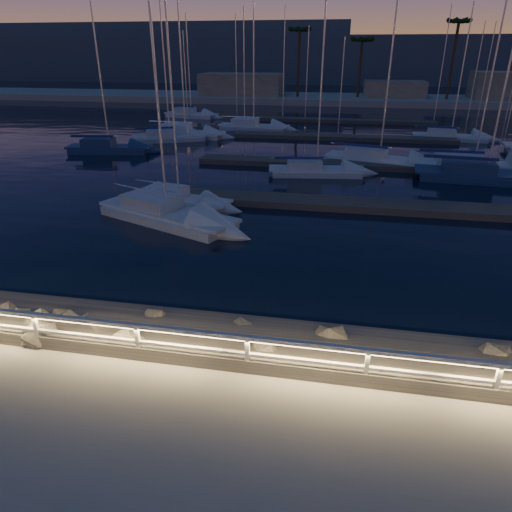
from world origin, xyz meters
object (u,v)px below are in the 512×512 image
(sailboat_i, at_px, (184,133))
(sailboat_b, at_px, (164,212))
(guard_rail, at_px, (324,354))
(sailboat_k, at_px, (449,136))
(sailboat_g, at_px, (377,159))
(sailboat_c, at_px, (482,174))
(sailboat_m, at_px, (190,114))
(sailboat_a, at_px, (177,198))
(sailboat_j, at_px, (168,137))
(sailboat_n, at_px, (252,126))
(sailboat_h, at_px, (470,165))
(sailboat_f, at_px, (314,169))
(sailboat_e, at_px, (107,147))

(sailboat_i, bearing_deg, sailboat_b, -71.75)
(guard_rail, bearing_deg, sailboat_k, 75.18)
(sailboat_g, height_order, sailboat_i, sailboat_g)
(sailboat_b, bearing_deg, sailboat_c, 54.97)
(sailboat_m, bearing_deg, sailboat_a, -61.24)
(sailboat_g, bearing_deg, sailboat_b, -111.72)
(sailboat_j, bearing_deg, sailboat_n, 26.81)
(sailboat_c, relative_size, sailboat_n, 1.17)
(sailboat_a, xyz_separation_m, sailboat_h, (18.71, 12.03, 0.03))
(sailboat_b, xyz_separation_m, sailboat_n, (-1.13, 30.10, -0.01))
(sailboat_k, bearing_deg, sailboat_h, -88.50)
(sailboat_i, bearing_deg, sailboat_n, 46.68)
(sailboat_h, bearing_deg, sailboat_f, -160.59)
(sailboat_k, bearing_deg, sailboat_c, -87.54)
(sailboat_c, relative_size, sailboat_h, 1.05)
(sailboat_c, bearing_deg, sailboat_k, 93.18)
(sailboat_c, relative_size, sailboat_e, 1.27)
(sailboat_b, relative_size, sailboat_i, 1.01)
(sailboat_g, bearing_deg, sailboat_k, 73.69)
(guard_rail, height_order, sailboat_e, sailboat_e)
(sailboat_a, xyz_separation_m, sailboat_e, (-11.04, 13.12, 0.04))
(sailboat_n, bearing_deg, sailboat_a, -83.64)
(guard_rail, xyz_separation_m, sailboat_a, (-9.09, 14.66, -0.97))
(guard_rail, bearing_deg, sailboat_j, 116.40)
(sailboat_g, distance_m, sailboat_k, 14.44)
(sailboat_a, distance_m, sailboat_c, 20.80)
(sailboat_c, bearing_deg, sailboat_n, 142.81)
(sailboat_h, xyz_separation_m, sailboat_i, (-25.62, 9.55, 0.04))
(sailboat_h, height_order, sailboat_m, sailboat_h)
(sailboat_g, bearing_deg, sailboat_n, 146.72)
(sailboat_i, bearing_deg, sailboat_f, -40.82)
(sailboat_m, relative_size, sailboat_n, 0.93)
(sailboat_c, height_order, sailboat_j, sailboat_c)
(sailboat_e, distance_m, sailboat_g, 22.97)
(sailboat_c, distance_m, sailboat_n, 27.06)
(sailboat_m, bearing_deg, sailboat_f, -44.73)
(sailboat_j, bearing_deg, guard_rail, -87.04)
(sailboat_a, xyz_separation_m, sailboat_n, (-0.93, 27.53, 0.04))
(sailboat_e, height_order, sailboat_i, sailboat_i)
(sailboat_g, height_order, sailboat_j, sailboat_g)
(sailboat_n, bearing_deg, sailboat_g, -44.55)
(sailboat_f, xyz_separation_m, sailboat_g, (4.61, 4.28, 0.03))
(sailboat_i, bearing_deg, sailboat_a, -70.41)
(guard_rail, relative_size, sailboat_b, 3.18)
(sailboat_j, distance_m, sailboat_k, 27.94)
(sailboat_g, bearing_deg, sailboat_m, 149.98)
(sailboat_c, xyz_separation_m, sailboat_n, (-19.69, 18.56, -0.03))
(sailboat_f, distance_m, sailboat_h, 11.93)
(sailboat_a, distance_m, sailboat_b, 2.58)
(sailboat_b, xyz_separation_m, sailboat_j, (-7.97, 21.88, -0.03))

